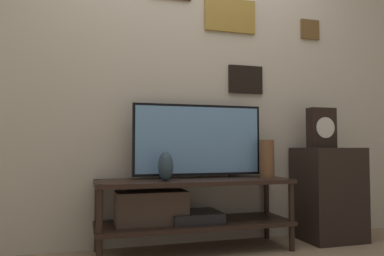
{
  "coord_description": "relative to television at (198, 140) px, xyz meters",
  "views": [
    {
      "loc": [
        -0.77,
        -2.31,
        0.74
      ],
      "look_at": [
        -0.02,
        0.26,
        0.87
      ],
      "focal_mm": 35.0,
      "sensor_mm": 36.0,
      "label": 1
    }
  ],
  "objects": [
    {
      "name": "vase_tall_ceramic",
      "position": [
        0.5,
        -0.11,
        -0.14
      ],
      "size": [
        0.11,
        0.11,
        0.28
      ],
      "color": "brown",
      "rests_on": "media_console"
    },
    {
      "name": "side_table",
      "position": [
        1.06,
        -0.08,
        -0.42
      ],
      "size": [
        0.45,
        0.41,
        0.73
      ],
      "color": "black",
      "rests_on": "ground_plane"
    },
    {
      "name": "television",
      "position": [
        0.0,
        0.0,
        0.0
      ],
      "size": [
        0.98,
        0.05,
        0.55
      ],
      "color": "black",
      "rests_on": "media_console"
    },
    {
      "name": "mantel_clock",
      "position": [
        1.02,
        -0.07,
        0.1
      ],
      "size": [
        0.22,
        0.11,
        0.32
      ],
      "color": "black",
      "rests_on": "side_table"
    },
    {
      "name": "wall_back",
      "position": [
        -0.06,
        0.17,
        0.57
      ],
      "size": [
        6.4,
        0.08,
        2.7
      ],
      "color": "beige",
      "rests_on": "ground_plane"
    },
    {
      "name": "vase_urn_stoneware",
      "position": [
        -0.29,
        -0.17,
        -0.18
      ],
      "size": [
        0.1,
        0.13,
        0.2
      ],
      "color": "#2D4251",
      "rests_on": "media_console"
    },
    {
      "name": "media_console",
      "position": [
        -0.17,
        -0.09,
        -0.47
      ],
      "size": [
        1.39,
        0.44,
        0.5
      ],
      "color": "black",
      "rests_on": "ground_plane"
    }
  ]
}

